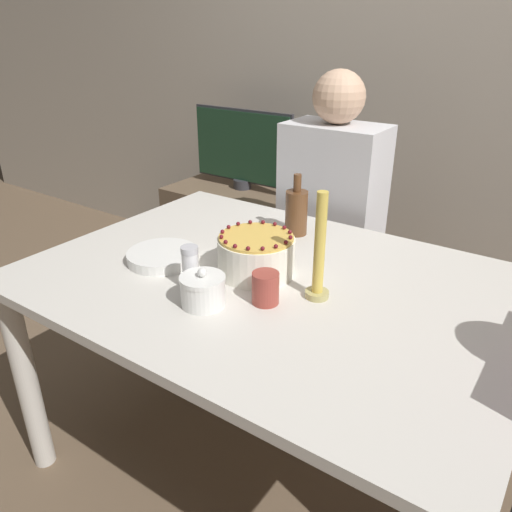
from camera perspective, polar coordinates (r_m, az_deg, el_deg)
The scene contains 13 objects.
ground_plane at distance 1.92m, azimuth 1.40°, elevation -22.32°, with size 12.00×12.00×0.00m, color brown.
wall_behind at distance 2.59m, azimuth 20.41°, elevation 21.22°, with size 8.00×0.05×2.60m.
dining_table at distance 1.51m, azimuth 1.65°, elevation -5.90°, with size 1.42×1.02×0.74m.
cake at distance 1.46m, azimuth 0.00°, elevation 0.14°, with size 0.23×0.23×0.13m.
sugar_bowl at distance 1.31m, azimuth -6.09°, elevation -3.92°, with size 0.12×0.12×0.11m.
sugar_shaker at distance 1.39m, azimuth -7.50°, elevation -1.31°, with size 0.05×0.05×0.13m.
plate_stack at distance 1.58m, azimuth -10.60°, elevation -0.01°, with size 0.22×0.22×0.03m.
candle at distance 1.31m, azimuth 7.22°, elevation -0.00°, with size 0.06×0.06×0.30m.
bottle at distance 1.74m, azimuth 4.64°, elevation 5.09°, with size 0.08×0.08×0.21m.
cup at distance 1.31m, azimuth 1.09°, elevation -3.68°, with size 0.07×0.07×0.09m.
person_man_blue_shirt at distance 2.17m, azimuth 8.35°, elevation 1.48°, with size 0.40×0.34×1.26m.
side_cabinet at distance 2.92m, azimuth -1.49°, elevation 2.42°, with size 0.77×0.55×0.57m.
tv_monitor at distance 2.77m, azimuth -1.58°, elevation 12.24°, with size 0.62×0.10×0.43m.
Camera 1 is at (0.70, -1.09, 1.41)m, focal length 35.00 mm.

